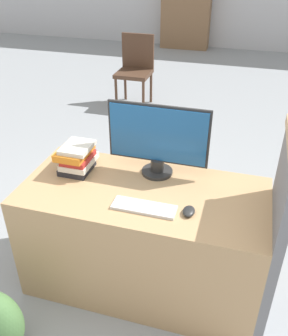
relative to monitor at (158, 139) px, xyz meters
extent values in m
plane|color=#93999E|center=(-0.03, -0.55, -0.97)|extent=(20.00, 20.00, 0.00)
cube|color=tan|center=(-0.03, -0.21, -0.60)|extent=(1.45, 0.69, 0.74)
cube|color=slate|center=(0.72, -0.27, -0.39)|extent=(0.05, 0.57, 1.16)
cylinder|color=#282828|center=(0.00, 0.00, -0.23)|extent=(0.19, 0.19, 0.02)
cylinder|color=#282828|center=(0.00, 0.00, -0.18)|extent=(0.08, 0.08, 0.08)
cube|color=#282828|center=(0.00, 0.00, 0.03)|extent=(0.61, 0.01, 0.37)
cube|color=#1E5693|center=(0.00, 0.00, 0.03)|extent=(0.59, 0.02, 0.34)
cube|color=silver|center=(0.02, -0.37, -0.23)|extent=(0.35, 0.11, 0.02)
ellipsoid|color=#262626|center=(0.26, -0.35, -0.22)|extent=(0.06, 0.10, 0.03)
cube|color=#232328|center=(-0.49, -0.11, -0.22)|extent=(0.18, 0.20, 0.04)
cube|color=silver|center=(-0.48, -0.10, -0.18)|extent=(0.17, 0.25, 0.04)
cube|color=#B72D28|center=(-0.48, -0.11, -0.14)|extent=(0.16, 0.21, 0.03)
cube|color=orange|center=(-0.50, -0.11, -0.10)|extent=(0.18, 0.25, 0.04)
cube|color=silver|center=(-0.48, -0.11, -0.07)|extent=(0.17, 0.21, 0.03)
cylinder|color=#4C3323|center=(-1.23, 2.57, -0.76)|extent=(0.04, 0.04, 0.43)
cylinder|color=#4C3323|center=(-0.85, 2.57, -0.76)|extent=(0.04, 0.04, 0.43)
cylinder|color=#4C3323|center=(-1.23, 2.95, -0.76)|extent=(0.04, 0.04, 0.43)
cylinder|color=#4C3323|center=(-0.85, 2.95, -0.76)|extent=(0.04, 0.04, 0.43)
cube|color=#4C3323|center=(-1.04, 2.76, -0.52)|extent=(0.44, 0.44, 0.05)
cube|color=#4C3323|center=(-1.04, 2.96, -0.27)|extent=(0.44, 0.04, 0.45)
camera|label=1|loc=(0.48, -1.92, 1.01)|focal=40.00mm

